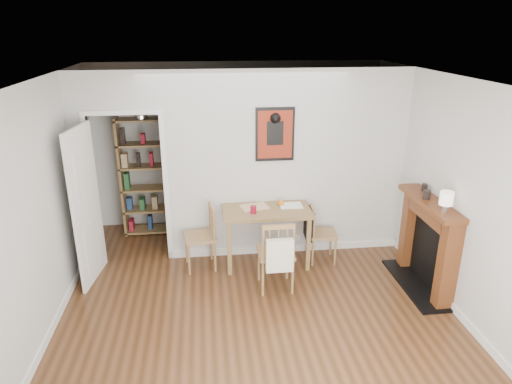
{
  "coord_description": "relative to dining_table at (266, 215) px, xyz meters",
  "views": [
    {
      "loc": [
        -0.54,
        -4.52,
        3.12
      ],
      "look_at": [
        0.06,
        0.6,
        1.22
      ],
      "focal_mm": 32.0,
      "sensor_mm": 36.0,
      "label": 1
    }
  ],
  "objects": [
    {
      "name": "ground",
      "position": [
        -0.26,
        -1.1,
        -0.7
      ],
      "size": [
        5.2,
        5.2,
        0.0
      ],
      "primitive_type": "plane",
      "color": "brown",
      "rests_on": "ground"
    },
    {
      "name": "room_shell",
      "position": [
        -0.16,
        0.24,
        0.59
      ],
      "size": [
        5.2,
        5.2,
        5.2
      ],
      "color": "#B9B9B7",
      "rests_on": "ground"
    },
    {
      "name": "dining_table",
      "position": [
        0.0,
        0.0,
        0.0
      ],
      "size": [
        1.17,
        0.75,
        0.8
      ],
      "color": "olive",
      "rests_on": "ground"
    },
    {
      "name": "chair_left",
      "position": [
        -0.9,
        -0.06,
        -0.26
      ],
      "size": [
        0.5,
        0.5,
        0.89
      ],
      "color": "#A4794C",
      "rests_on": "ground"
    },
    {
      "name": "chair_right",
      "position": [
        0.76,
        -0.07,
        -0.29
      ],
      "size": [
        0.48,
        0.43,
        0.8
      ],
      "color": "#A4794C",
      "rests_on": "ground"
    },
    {
      "name": "chair_front",
      "position": [
        0.03,
        -0.69,
        -0.23
      ],
      "size": [
        0.47,
        0.54,
        0.94
      ],
      "color": "#A4794C",
      "rests_on": "ground"
    },
    {
      "name": "bookshelf",
      "position": [
        -1.69,
        1.17,
        0.21
      ],
      "size": [
        0.78,
        0.31,
        1.85
      ],
      "color": "olive",
      "rests_on": "ground"
    },
    {
      "name": "fireplace",
      "position": [
        1.9,
        -0.85,
        -0.09
      ],
      "size": [
        0.45,
        1.25,
        1.16
      ],
      "color": "#612F17",
      "rests_on": "ground"
    },
    {
      "name": "red_glass",
      "position": [
        -0.19,
        -0.16,
        0.15
      ],
      "size": [
        0.08,
        0.08,
        0.1
      ],
      "primitive_type": "cylinder",
      "color": "maroon",
      "rests_on": "dining_table"
    },
    {
      "name": "orange_fruit",
      "position": [
        0.21,
        0.06,
        0.14
      ],
      "size": [
        0.08,
        0.08,
        0.08
      ],
      "primitive_type": "sphere",
      "color": "orange",
      "rests_on": "dining_table"
    },
    {
      "name": "placemat",
      "position": [
        -0.15,
        0.05,
        0.1
      ],
      "size": [
        0.42,
        0.35,
        0.0
      ],
      "primitive_type": "cube",
      "rotation": [
        0.0,
        0.0,
        0.23
      ],
      "color": "beige",
      "rests_on": "dining_table"
    },
    {
      "name": "notebook",
      "position": [
        0.34,
        0.03,
        0.1
      ],
      "size": [
        0.3,
        0.22,
        0.02
      ],
      "primitive_type": "cube",
      "rotation": [
        0.0,
        0.0,
        -0.02
      ],
      "color": "white",
      "rests_on": "dining_table"
    },
    {
      "name": "mantel_lamp",
      "position": [
        1.83,
        -1.21,
        0.6
      ],
      "size": [
        0.15,
        0.15,
        0.24
      ],
      "color": "silver",
      "rests_on": "fireplace"
    },
    {
      "name": "ceramic_jar_a",
      "position": [
        1.82,
        -0.8,
        0.51
      ],
      "size": [
        0.09,
        0.09,
        0.11
      ],
      "primitive_type": "cylinder",
      "color": "black",
      "rests_on": "fireplace"
    },
    {
      "name": "ceramic_jar_b",
      "position": [
        1.92,
        -0.54,
        0.5
      ],
      "size": [
        0.07,
        0.07,
        0.09
      ],
      "primitive_type": "cylinder",
      "color": "black",
      "rests_on": "fireplace"
    }
  ]
}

